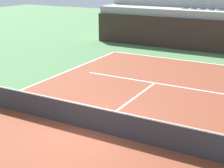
% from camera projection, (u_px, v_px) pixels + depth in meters
% --- Properties ---
extents(ground_plane, '(80.00, 80.00, 0.00)m').
position_uv_depth(ground_plane, '(91.00, 130.00, 12.38)').
color(ground_plane, '#477042').
extents(court_surface, '(11.00, 24.00, 0.01)m').
position_uv_depth(court_surface, '(91.00, 130.00, 12.38)').
color(court_surface, brown).
rests_on(court_surface, ground_plane).
extents(baseline_far, '(11.00, 0.10, 0.00)m').
position_uv_depth(baseline_far, '(186.00, 60.00, 22.31)').
color(baseline_far, white).
rests_on(baseline_far, court_surface).
extents(service_line_far, '(8.26, 0.10, 0.00)m').
position_uv_depth(service_line_far, '(155.00, 83.00, 17.70)').
color(service_line_far, white).
rests_on(service_line_far, court_surface).
extents(centre_service_line, '(0.10, 6.40, 0.00)m').
position_uv_depth(centre_service_line, '(128.00, 102.00, 15.04)').
color(centre_service_line, white).
rests_on(centre_service_line, court_surface).
extents(back_wall, '(17.46, 0.30, 2.37)m').
position_uv_depth(back_wall, '(200.00, 36.00, 24.70)').
color(back_wall, '#33231E').
rests_on(back_wall, ground_plane).
extents(stands_tier_lower, '(17.46, 2.40, 2.94)m').
position_uv_depth(stands_tier_lower, '(205.00, 29.00, 25.73)').
color(stands_tier_lower, '#9E9E99').
rests_on(stands_tier_lower, ground_plane).
extents(stands_tier_upper, '(17.46, 2.40, 3.90)m').
position_uv_depth(stands_tier_upper, '(213.00, 19.00, 27.58)').
color(stands_tier_upper, '#9E9E99').
rests_on(stands_tier_upper, ground_plane).
extents(seating_row_lower, '(3.82, 0.44, 0.44)m').
position_uv_depth(seating_row_lower, '(207.00, 8.00, 25.31)').
color(seating_row_lower, slate).
rests_on(seating_row_lower, stands_tier_lower).
extents(tennis_net, '(11.08, 0.08, 1.07)m').
position_uv_depth(tennis_net, '(90.00, 118.00, 12.22)').
color(tennis_net, black).
rests_on(tennis_net, court_surface).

